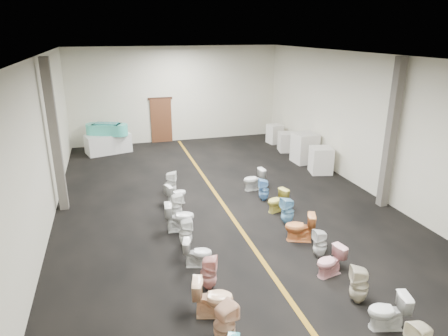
{
  "coord_description": "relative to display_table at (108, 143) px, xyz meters",
  "views": [
    {
      "loc": [
        -3.17,
        -11.09,
        5.16
      ],
      "look_at": [
        0.34,
        1.0,
        0.82
      ],
      "focal_mm": 32.0,
      "sensor_mm": 36.0,
      "label": 1
    }
  ],
  "objects": [
    {
      "name": "toilet_left_2",
      "position": [
        1.74,
        -11.74,
        -0.03
      ],
      "size": [
        0.86,
        0.63,
        0.78
      ],
      "primitive_type": "imported",
      "rotation": [
        0.0,
        0.0,
        1.29
      ],
      "color": "#FFC797",
      "rests_on": "floor"
    },
    {
      "name": "toilet_right_3",
      "position": [
        4.56,
        -11.18,
        -0.08
      ],
      "size": [
        0.73,
        0.51,
        0.68
      ],
      "primitive_type": "imported",
      "rotation": [
        0.0,
        0.0,
        -1.35
      ],
      "color": "#F5AFB3",
      "rests_on": "floor"
    },
    {
      "name": "toilet_right_2",
      "position": [
        4.62,
        -12.17,
        -0.02
      ],
      "size": [
        0.46,
        0.46,
        0.8
      ],
      "primitive_type": "imported",
      "rotation": [
        0.0,
        0.0,
        -1.91
      ],
      "color": "beige",
      "rests_on": "floor"
    },
    {
      "name": "toilet_right_4",
      "position": [
        4.73,
        -10.43,
        -0.06
      ],
      "size": [
        0.35,
        0.34,
        0.71
      ],
      "primitive_type": "imported",
      "rotation": [
        0.0,
        0.0,
        -1.63
      ],
      "color": "white",
      "rests_on": "floor"
    },
    {
      "name": "toilet_right_6",
      "position": [
        4.7,
        -8.64,
        -0.02
      ],
      "size": [
        0.4,
        0.4,
        0.8
      ],
      "primitive_type": "imported",
      "rotation": [
        0.0,
        0.0,
        -1.46
      ],
      "color": "#79B6DA",
      "rests_on": "floor"
    },
    {
      "name": "toilet_right_7",
      "position": [
        4.77,
        -7.77,
        -0.08
      ],
      "size": [
        0.74,
        0.57,
        0.67
      ],
      "primitive_type": "imported",
      "rotation": [
        0.0,
        0.0,
        -1.24
      ],
      "color": "#DACC56",
      "rests_on": "floor"
    },
    {
      "name": "wall_right",
      "position": [
        8.35,
        -6.77,
        1.83
      ],
      "size": [
        0.0,
        16.0,
        16.0
      ],
      "primitive_type": "plane",
      "rotation": [
        1.57,
        0.0,
        -1.57
      ],
      "color": "beige",
      "rests_on": "ground"
    },
    {
      "name": "back_door",
      "position": [
        2.55,
        1.17,
        0.63
      ],
      "size": [
        1.0,
        0.1,
        2.1
      ],
      "primitive_type": "cube",
      "color": "#562D19",
      "rests_on": "floor"
    },
    {
      "name": "toilet_left_8",
      "position": [
        1.94,
        -6.41,
        -0.08
      ],
      "size": [
        0.75,
        0.58,
        0.68
      ],
      "primitive_type": "imported",
      "rotation": [
        0.0,
        0.0,
        1.9
      ],
      "color": "white",
      "rests_on": "floor"
    },
    {
      "name": "toilet_left_7",
      "position": [
        1.78,
        -7.41,
        -0.04
      ],
      "size": [
        0.37,
        0.36,
        0.76
      ],
      "primitive_type": "imported",
      "rotation": [
        0.0,
        0.0,
        1.62
      ],
      "color": "white",
      "rests_on": "floor"
    },
    {
      "name": "toilet_right_8",
      "position": [
        4.68,
        -6.9,
        -0.05
      ],
      "size": [
        0.39,
        0.38,
        0.73
      ],
      "primitive_type": "imported",
      "rotation": [
        0.0,
        0.0,
        -1.76
      ],
      "color": "#6FA9E4",
      "rests_on": "floor"
    },
    {
      "name": "appliance_crate_d",
      "position": [
        7.75,
        -0.58,
        0.03
      ],
      "size": [
        0.73,
        0.73,
        0.9
      ],
      "primitive_type": "cube",
      "rotation": [
        0.0,
        0.0,
        0.17
      ],
      "color": "silver",
      "rests_on": "floor"
    },
    {
      "name": "toilet_left_5",
      "position": [
        1.74,
        -9.03,
        -0.05
      ],
      "size": [
        0.36,
        0.35,
        0.74
      ],
      "primitive_type": "imported",
      "rotation": [
        0.0,
        0.0,
        1.52
      ],
      "color": "white",
      "rests_on": "floor"
    },
    {
      "name": "appliance_crate_a",
      "position": [
        7.75,
        -5.03,
        0.08
      ],
      "size": [
        0.93,
        0.93,
        1.0
      ],
      "primitive_type": "cube",
      "rotation": [
        0.0,
        0.0,
        -0.23
      ],
      "color": "silver",
      "rests_on": "floor"
    },
    {
      "name": "floor",
      "position": [
        3.35,
        -6.77,
        -0.42
      ],
      "size": [
        16.0,
        16.0,
        0.0
      ],
      "primitive_type": "plane",
      "color": "black",
      "rests_on": "ground"
    },
    {
      "name": "appliance_crate_c",
      "position": [
        7.75,
        -2.0,
        0.0
      ],
      "size": [
        0.88,
        0.88,
        0.84
      ],
      "primitive_type": "cube",
      "rotation": [
        0.0,
        0.0,
        -0.21
      ],
      "color": "silver",
      "rests_on": "floor"
    },
    {
      "name": "appliance_crate_b",
      "position": [
        7.75,
        -3.68,
        0.19
      ],
      "size": [
        0.92,
        0.92,
        1.22
      ],
      "primitive_type": "cube",
      "rotation": [
        0.0,
        0.0,
        0.05
      ],
      "color": "silver",
      "rests_on": "floor"
    },
    {
      "name": "toilet_right_1",
      "position": [
        4.68,
        -12.97,
        -0.06
      ],
      "size": [
        0.79,
        0.57,
        0.72
      ],
      "primitive_type": "imported",
      "rotation": [
        0.0,
        0.0,
        -1.82
      ],
      "color": "white",
      "rests_on": "floor"
    },
    {
      "name": "column_left",
      "position": [
        -1.4,
        -5.77,
        1.83
      ],
      "size": [
        0.25,
        0.25,
        4.5
      ],
      "primitive_type": "cube",
      "color": "#59544C",
      "rests_on": "floor"
    },
    {
      "name": "ceiling",
      "position": [
        3.35,
        -6.77,
        4.08
      ],
      "size": [
        16.0,
        16.0,
        0.0
      ],
      "primitive_type": "plane",
      "rotation": [
        3.14,
        0.0,
        0.0
      ],
      "color": "black",
      "rests_on": "ground"
    },
    {
      "name": "wall_back",
      "position": [
        3.35,
        1.23,
        1.83
      ],
      "size": [
        10.0,
        0.0,
        10.0
      ],
      "primitive_type": "plane",
      "rotation": [
        1.57,
        0.0,
        0.0
      ],
      "color": "beige",
      "rests_on": "ground"
    },
    {
      "name": "toilet_right_5",
      "position": [
        4.61,
        -9.58,
        -0.04
      ],
      "size": [
        0.85,
        0.67,
        0.76
      ],
      "primitive_type": "imported",
      "rotation": [
        0.0,
        0.0,
        -1.95
      ],
      "color": "#E18242",
      "rests_on": "floor"
    },
    {
      "name": "bathtub",
      "position": [
        0.0,
        0.0,
        0.65
      ],
      "size": [
        1.78,
        1.09,
        0.55
      ],
      "rotation": [
        0.0,
        0.0,
        -0.37
      ],
      "color": "#46CBB4",
      "rests_on": "display_table"
    },
    {
      "name": "toilet_left_4",
      "position": [
        1.83,
        -10.0,
        -0.08
      ],
      "size": [
        0.74,
        0.55,
        0.67
      ],
      "primitive_type": "imported",
      "rotation": [
        0.0,
        0.0,
        1.28
      ],
      "color": "silver",
      "rests_on": "floor"
    },
    {
      "name": "toilet_left_3",
      "position": [
        1.86,
        -10.9,
        -0.04
      ],
      "size": [
        0.45,
        0.44,
        0.76
      ],
      "primitive_type": "imported",
      "rotation": [
        0.0,
        0.0,
        1.19
      ],
      "color": "pink",
      "rests_on": "floor"
    },
    {
      "name": "aisle_stripe",
      "position": [
        3.35,
        -6.77,
        -0.41
      ],
      "size": [
        0.12,
        15.6,
        0.01
      ],
      "primitive_type": "cube",
      "color": "#8F6214",
      "rests_on": "floor"
    },
    {
      "name": "display_table",
      "position": [
        0.0,
        0.0,
        0.0
      ],
      "size": [
        2.06,
        1.42,
        0.84
      ],
      "primitive_type": "cube",
      "rotation": [
        0.0,
        0.0,
        0.28
      ],
      "color": "silver",
      "rests_on": "floor"
    },
    {
      "name": "wall_front",
      "position": [
        3.35,
        -14.77,
        1.83
      ],
      "size": [
        10.0,
        0.0,
        10.0
      ],
      "primitive_type": "plane",
      "rotation": [
        -1.57,
        0.0,
        0.0
      ],
      "color": "beige",
      "rests_on": "ground"
    },
    {
      "name": "toilet_left_9",
      "position": [
        1.9,
        -5.63,
        -0.01
      ],
      "size": [
        0.46,
        0.45,
        0.81
      ],
      "primitive_type": "imported",
      "rotation": [
        0.0,
        0.0,
        1.29
      ],
      "color": "white",
      "rests_on": "floor"
    },
    {
      "name": "wall_left",
      "position": [
        -1.65,
        -6.77,
        1.83
      ],
      "size": [
        0.0,
        16.0,
        16.0
      ],
      "primitive_type": "plane",
      "rotation": [
        1.57,
        0.0,
        1.57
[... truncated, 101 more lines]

